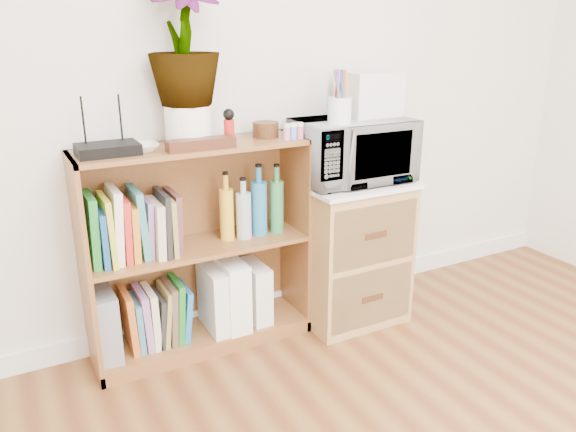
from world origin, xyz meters
TOP-DOWN VIEW (x-y plane):
  - skirting_board at (0.00, 2.24)m, footprint 4.00×0.02m
  - bookshelf at (-0.35, 2.10)m, footprint 1.00×0.30m
  - wicker_unit at (0.40, 2.02)m, footprint 0.50×0.45m
  - microwave at (0.40, 2.02)m, footprint 0.54×0.37m
  - pen_cup at (0.28, 1.95)m, footprint 0.10×0.10m
  - small_appliance at (0.52, 2.08)m, footprint 0.26×0.22m
  - router at (-0.70, 2.08)m, footprint 0.23×0.16m
  - white_bowl at (-0.57, 2.07)m, footprint 0.13×0.13m
  - plant_pot at (-0.36, 2.12)m, footprint 0.19×0.19m
  - potted_plant at (-0.36, 2.12)m, footprint 0.29×0.29m
  - trinket_box at (-0.35, 2.00)m, footprint 0.28×0.07m
  - kokeshi_doll at (-0.20, 2.06)m, footprint 0.04×0.04m
  - wooden_bowl at (-0.01, 2.11)m, footprint 0.12×0.12m
  - paint_jars at (0.08, 2.01)m, footprint 0.11×0.04m
  - file_box at (-0.79, 2.10)m, footprint 0.09×0.24m
  - magazine_holder_left at (-0.29, 2.09)m, footprint 0.10×0.25m
  - magazine_holder_mid at (-0.21, 2.09)m, footprint 0.11×0.27m
  - magazine_holder_right at (-0.09, 2.09)m, footprint 0.09×0.23m
  - cookbooks at (-0.63, 2.10)m, footprint 0.38×0.20m
  - liquor_bottles at (-0.09, 2.10)m, footprint 0.31×0.07m
  - lower_books at (-0.57, 2.10)m, footprint 0.29×0.19m

SIDE VIEW (x-z plane):
  - skirting_board at x=0.00m, z-range 0.00..0.10m
  - lower_books at x=-0.57m, z-range 0.06..0.34m
  - magazine_holder_right at x=-0.09m, z-range 0.07..0.35m
  - file_box at x=-0.79m, z-range 0.07..0.37m
  - magazine_holder_left at x=-0.29m, z-range 0.07..0.38m
  - magazine_holder_mid at x=-0.21m, z-range 0.07..0.40m
  - wicker_unit at x=0.40m, z-range 0.00..0.70m
  - bookshelf at x=-0.35m, z-range 0.00..0.95m
  - cookbooks at x=-0.63m, z-range 0.48..0.79m
  - liquor_bottles at x=-0.09m, z-range 0.49..0.81m
  - microwave at x=0.40m, z-range 0.72..1.01m
  - white_bowl at x=-0.57m, z-range 0.95..0.98m
  - router at x=-0.70m, z-range 0.95..0.99m
  - trinket_box at x=-0.35m, z-range 0.95..1.00m
  - paint_jars at x=0.08m, z-range 0.95..1.01m
  - wooden_bowl at x=-0.01m, z-range 0.95..1.02m
  - kokeshi_doll at x=-0.20m, z-range 0.95..1.05m
  - plant_pot at x=-0.36m, z-range 0.95..1.11m
  - pen_cup at x=0.28m, z-range 1.01..1.13m
  - small_appliance at x=0.52m, z-range 1.01..1.22m
  - potted_plant at x=-0.36m, z-range 1.11..1.63m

